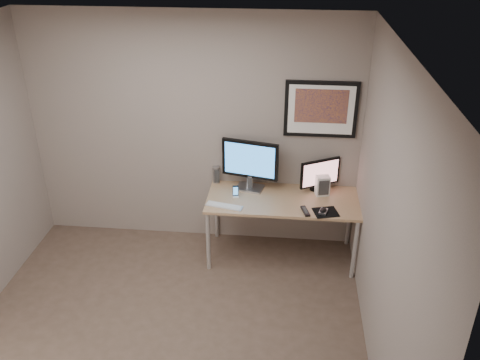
{
  "coord_description": "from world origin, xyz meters",
  "views": [
    {
      "loc": [
        1.01,
        -3.33,
        3.4
      ],
      "look_at": [
        0.57,
        1.1,
        1.06
      ],
      "focal_mm": 38.0,
      "sensor_mm": 36.0,
      "label": 1
    }
  ],
  "objects": [
    {
      "name": "desk",
      "position": [
        1.0,
        1.35,
        0.66
      ],
      "size": [
        1.6,
        0.7,
        0.73
      ],
      "color": "#A0734D",
      "rests_on": "floor"
    },
    {
      "name": "speaker_left",
      "position": [
        0.25,
        1.65,
        0.82
      ],
      "size": [
        0.1,
        0.1,
        0.19
      ],
      "primitive_type": "cylinder",
      "rotation": [
        0.0,
        0.0,
        0.32
      ],
      "color": "#A8A8AD",
      "rests_on": "desk"
    },
    {
      "name": "mouse",
      "position": [
        1.41,
        1.11,
        0.75
      ],
      "size": [
        0.1,
        0.13,
        0.04
      ],
      "primitive_type": "ellipsoid",
      "rotation": [
        0.0,
        0.0,
        -0.28
      ],
      "color": "black",
      "rests_on": "mousepad"
    },
    {
      "name": "phone_dock",
      "position": [
        0.5,
        1.34,
        0.8
      ],
      "size": [
        0.07,
        0.07,
        0.14
      ],
      "primitive_type": "cube",
      "rotation": [
        0.0,
        0.0,
        0.21
      ],
      "color": "black",
      "rests_on": "desk"
    },
    {
      "name": "framed_art",
      "position": [
        1.35,
        1.68,
        1.62
      ],
      "size": [
        0.75,
        0.04,
        0.6
      ],
      "color": "black",
      "rests_on": "room"
    },
    {
      "name": "room",
      "position": [
        0.0,
        0.45,
        1.64
      ],
      "size": [
        3.6,
        3.6,
        3.6
      ],
      "color": "white",
      "rests_on": "ground"
    },
    {
      "name": "monitor_tv",
      "position": [
        1.39,
        1.58,
        0.92
      ],
      "size": [
        0.42,
        0.24,
        0.36
      ],
      "rotation": [
        0.0,
        0.0,
        0.49
      ],
      "color": "black",
      "rests_on": "desk"
    },
    {
      "name": "remote",
      "position": [
        1.23,
        1.1,
        0.74
      ],
      "size": [
        0.1,
        0.2,
        0.02
      ],
      "primitive_type": "cube",
      "rotation": [
        0.0,
        0.0,
        0.27
      ],
      "color": "black",
      "rests_on": "desk"
    },
    {
      "name": "monitor_large",
      "position": [
        0.63,
        1.54,
        1.04
      ],
      "size": [
        0.61,
        0.26,
        0.56
      ],
      "rotation": [
        0.0,
        0.0,
        -0.22
      ],
      "color": "#A8A8AD",
      "rests_on": "desk"
    },
    {
      "name": "mousepad",
      "position": [
        1.44,
        1.12,
        0.73
      ],
      "size": [
        0.29,
        0.27,
        0.0
      ],
      "primitive_type": "cube",
      "rotation": [
        0.0,
        0.0,
        0.26
      ],
      "color": "black",
      "rests_on": "desk"
    },
    {
      "name": "fan_unit",
      "position": [
        1.42,
        1.49,
        0.84
      ],
      "size": [
        0.16,
        0.13,
        0.22
      ],
      "primitive_type": "cube",
      "rotation": [
        0.0,
        0.0,
        0.24
      ],
      "color": "silver",
      "rests_on": "desk"
    },
    {
      "name": "floor",
      "position": [
        0.0,
        0.0,
        0.0
      ],
      "size": [
        3.6,
        3.6,
        0.0
      ],
      "primitive_type": "plane",
      "color": "#4B3B2F",
      "rests_on": "ground"
    },
    {
      "name": "speaker_right",
      "position": [
        0.64,
        1.54,
        0.81
      ],
      "size": [
        0.07,
        0.07,
        0.16
      ],
      "primitive_type": "cylinder",
      "rotation": [
        0.0,
        0.0,
        -0.05
      ],
      "color": "#A8A8AD",
      "rests_on": "desk"
    },
    {
      "name": "keyboard",
      "position": [
        0.4,
        1.13,
        0.74
      ],
      "size": [
        0.4,
        0.19,
        0.01
      ],
      "primitive_type": "cube",
      "rotation": [
        0.0,
        0.0,
        -0.22
      ],
      "color": "silver",
      "rests_on": "desk"
    }
  ]
}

